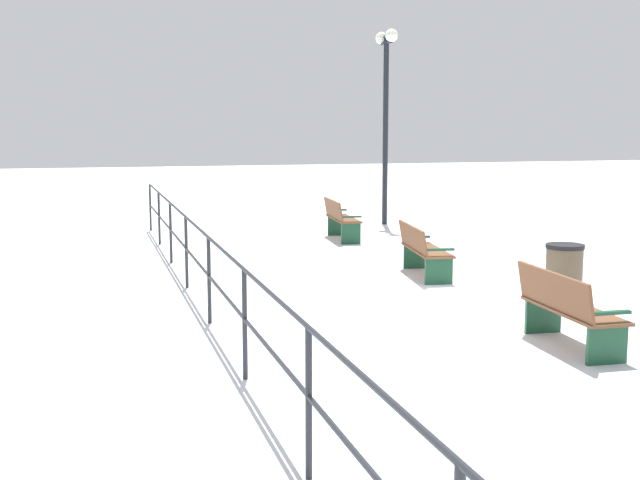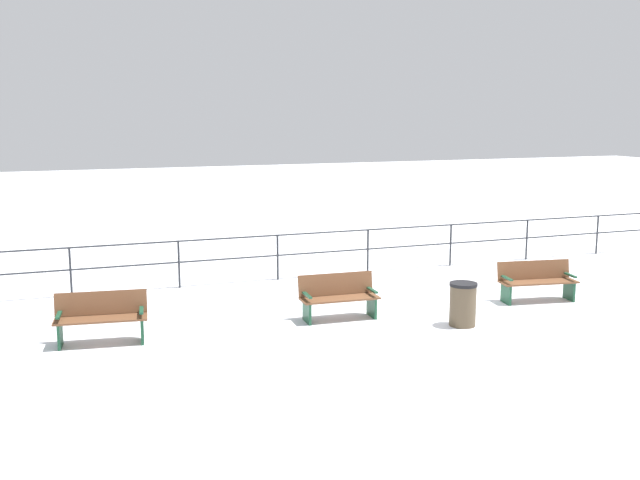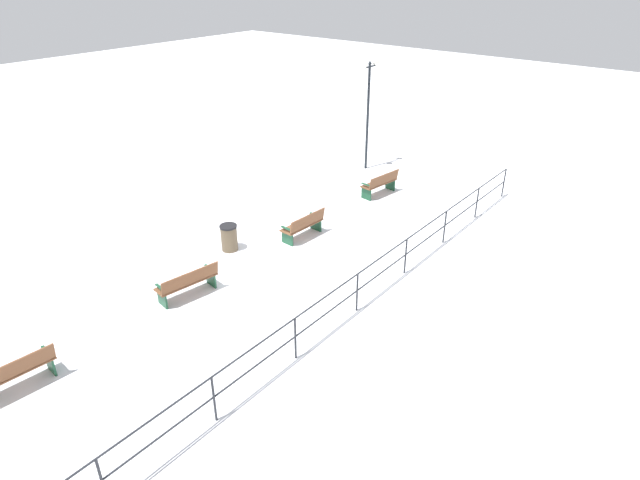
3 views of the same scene
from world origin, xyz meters
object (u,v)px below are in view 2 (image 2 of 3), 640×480
bench_third (537,280)px  trash_bin (463,304)px  bench_nearest (101,317)px  bench_second (338,296)px

bench_third → trash_bin: (1.08, -2.48, -0.03)m
bench_nearest → bench_second: bench_nearest is taller
bench_nearest → trash_bin: (1.25, 6.57, -0.05)m
bench_nearest → bench_second: size_ratio=1.05×
bench_third → trash_bin: size_ratio=2.07×
bench_nearest → trash_bin: bench_nearest is taller
bench_second → bench_third: 4.54m
trash_bin → bench_second: bearing=-121.7°
bench_nearest → bench_third: bench_nearest is taller
bench_second → bench_third: bearing=90.3°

